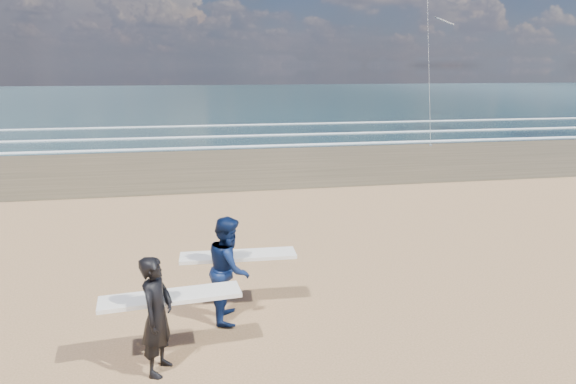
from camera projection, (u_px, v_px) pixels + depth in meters
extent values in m
cube|color=#4C3F28|center=(574.00, 151.00, 28.53)|extent=(220.00, 12.00, 0.01)
cube|color=#172F32|center=(326.00, 96.00, 80.04)|extent=(220.00, 100.00, 0.02)
cube|color=white|center=(521.00, 139.00, 33.10)|extent=(220.00, 0.50, 0.05)
cube|color=white|center=(481.00, 130.00, 37.58)|extent=(220.00, 0.50, 0.05)
cube|color=white|center=(439.00, 121.00, 43.78)|extent=(220.00, 0.50, 0.05)
imported|color=black|center=(157.00, 315.00, 7.78)|extent=(0.67, 0.81, 1.89)
cube|color=white|center=(171.00, 297.00, 8.12)|extent=(2.24, 0.72, 0.07)
imported|color=#0C1B43|center=(229.00, 268.00, 9.46)|extent=(0.86, 1.05, 1.98)
cube|color=white|center=(238.00, 255.00, 9.80)|extent=(2.22, 0.60, 0.07)
cube|color=slate|center=(431.00, 145.00, 30.36)|extent=(0.12, 0.12, 0.10)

